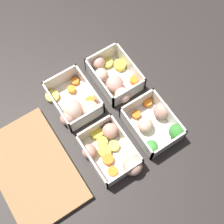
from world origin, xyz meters
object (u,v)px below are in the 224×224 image
at_px(container_near_right, 113,78).
at_px(container_far_left, 112,151).
at_px(container_far_right, 75,105).
at_px(container_near_left, 155,124).

height_order(container_near_right, container_far_left, same).
xyz_separation_m(container_near_right, container_far_left, (-0.17, 0.12, -0.00)).
height_order(container_near_right, container_far_right, same).
distance_m(container_near_left, container_far_right, 0.22).
relative_size(container_near_left, container_near_right, 0.87).
relative_size(container_near_left, container_far_right, 1.02).
height_order(container_near_left, container_far_left, same).
relative_size(container_far_left, container_far_right, 1.20).
distance_m(container_near_right, container_far_left, 0.21).
distance_m(container_near_left, container_far_left, 0.13).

